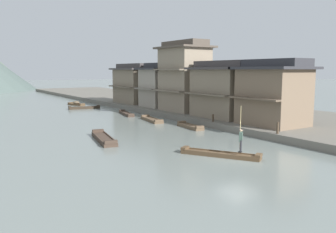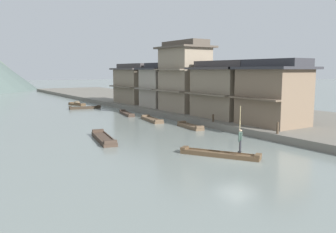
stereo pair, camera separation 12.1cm
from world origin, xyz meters
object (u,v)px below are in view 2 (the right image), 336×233
(boat_moored_nearest, at_px, (104,139))
(house_waterfront_far, at_px, (135,84))
(boat_foreground_poled, at_px, (220,154))
(boat_moored_far, at_px, (77,104))
(boatman_person, at_px, (240,137))
(house_waterfront_tall, at_px, (184,77))
(mooring_post_dock_near, at_px, (278,128))
(house_waterfront_nearest, at_px, (273,93))
(mooring_post_dock_mid, at_px, (213,118))
(boat_moored_second, at_px, (127,114))
(house_waterfront_narrow, at_px, (165,85))
(boat_midriver_upstream, at_px, (190,126))
(boat_midriver_drifting, at_px, (85,108))
(boat_moored_third, at_px, (152,120))
(house_waterfront_second, at_px, (224,90))

(boat_moored_nearest, height_order, house_waterfront_far, house_waterfront_far)
(boat_foreground_poled, relative_size, boat_moored_far, 1.40)
(boatman_person, bearing_deg, house_waterfront_tall, 64.04)
(house_waterfront_far, bearing_deg, mooring_post_dock_near, -95.85)
(house_waterfront_nearest, bearing_deg, house_waterfront_far, 90.26)
(boat_moored_nearest, bearing_deg, mooring_post_dock_mid, -0.13)
(boat_moored_nearest, distance_m, boat_moored_second, 16.92)
(house_waterfront_narrow, bearing_deg, boat_moored_far, 118.07)
(boat_foreground_poled, distance_m, house_waterfront_far, 33.79)
(boat_foreground_poled, distance_m, boat_moored_far, 39.39)
(boat_moored_far, xyz_separation_m, mooring_post_dock_near, (3.93, -38.05, 0.86))
(boat_moored_far, bearing_deg, boat_foreground_poled, -94.79)
(house_waterfront_far, bearing_deg, house_waterfront_tall, -90.13)
(boat_moored_second, height_order, mooring_post_dock_near, mooring_post_dock_near)
(house_waterfront_tall, bearing_deg, boat_moored_second, 138.97)
(boat_moored_far, xyz_separation_m, house_waterfront_tall, (7.05, -20.68, 4.69))
(house_waterfront_tall, xyz_separation_m, house_waterfront_narrow, (0.81, 5.93, -1.29))
(boat_moored_far, relative_size, house_waterfront_tall, 0.42)
(boat_midriver_upstream, distance_m, house_waterfront_tall, 10.63)
(boat_foreground_poled, relative_size, boat_moored_second, 0.96)
(house_waterfront_narrow, height_order, mooring_post_dock_mid, house_waterfront_narrow)
(boat_moored_far, height_order, house_waterfront_far, house_waterfront_far)
(boat_midriver_drifting, xyz_separation_m, house_waterfront_nearest, (7.93, -28.86, 3.51))
(boat_foreground_poled, bearing_deg, boat_moored_far, 85.21)
(boat_moored_third, relative_size, house_waterfront_far, 0.60)
(house_waterfront_nearest, bearing_deg, house_waterfront_tall, 90.63)
(boat_moored_nearest, bearing_deg, house_waterfront_far, 56.80)
(mooring_post_dock_mid, bearing_deg, boat_moored_far, 97.47)
(boat_foreground_poled, distance_m, boat_midriver_drifting, 33.53)
(boat_foreground_poled, xyz_separation_m, house_waterfront_tall, (10.34, 18.57, 4.82))
(boat_foreground_poled, bearing_deg, boat_midriver_drifting, 85.61)
(boat_moored_third, bearing_deg, boat_foreground_poled, -105.16)
(boatman_person, xyz_separation_m, boat_moored_third, (3.84, 18.02, -1.28))
(mooring_post_dock_mid, bearing_deg, house_waterfront_nearest, -54.98)
(boat_moored_second, distance_m, house_waterfront_tall, 8.94)
(house_waterfront_far, xyz_separation_m, mooring_post_dock_mid, (-3.15, -22.72, -2.63))
(house_waterfront_nearest, bearing_deg, boat_foreground_poled, -156.44)
(boat_moored_second, bearing_deg, boat_foreground_poled, -101.22)
(boat_moored_nearest, bearing_deg, house_waterfront_tall, 32.10)
(house_waterfront_far, xyz_separation_m, mooring_post_dock_near, (-3.15, -30.76, -2.52))
(boat_midriver_drifting, distance_m, house_waterfront_narrow, 12.88)
(boatman_person, relative_size, boat_moored_far, 0.84)
(house_waterfront_nearest, distance_m, mooring_post_dock_mid, 6.29)
(boat_midriver_drifting, bearing_deg, house_waterfront_far, -10.63)
(boat_foreground_poled, xyz_separation_m, house_waterfront_narrow, (11.16, 24.51, 3.53))
(house_waterfront_second, xyz_separation_m, house_waterfront_narrow, (0.75, 13.20, 0.01))
(house_waterfront_far, height_order, mooring_post_dock_near, house_waterfront_far)
(boat_midriver_upstream, bearing_deg, house_waterfront_far, 76.76)
(house_waterfront_far, bearing_deg, mooring_post_dock_mid, -97.89)
(boatman_person, xyz_separation_m, boat_moored_nearest, (-5.21, 10.44, -1.26))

